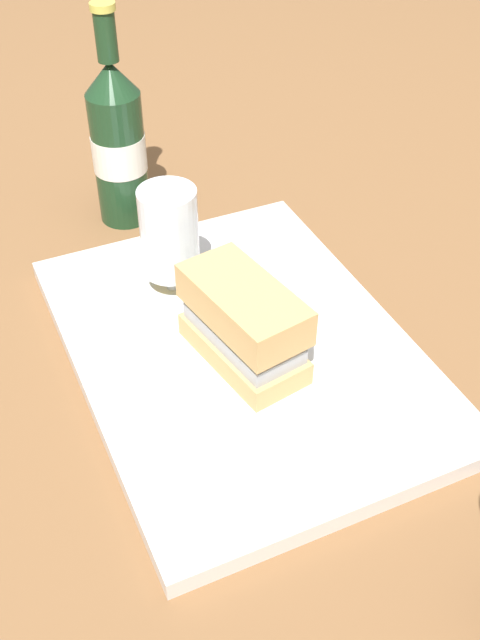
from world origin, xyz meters
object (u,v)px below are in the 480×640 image
Objects in this scene: plate at (243,363)px; sandwich at (241,321)px; beer_glass at (170,239)px; beer_bottle at (118,142)px.

sandwich reaches higher than plate.
sandwich is at bearing -172.10° from beer_glass.
beer_bottle reaches higher than plate.
beer_bottle reaches higher than beer_glass.
plate is 0.34m from beer_bottle.
plate is 0.71× the size of beer_bottle.
beer_glass is (0.14, 0.02, 0.06)m from plate.
plate is 1.52× the size of beer_glass.
sandwich is at bearing -178.13° from beer_bottle.
sandwich is 0.33m from beer_bottle.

